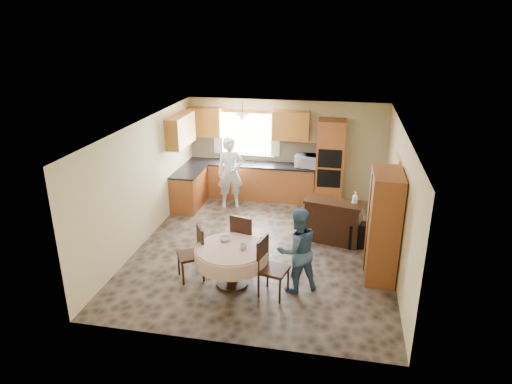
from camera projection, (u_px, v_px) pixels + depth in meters
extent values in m
cube|color=brown|center=(264.00, 247.00, 9.30)|extent=(5.00, 6.00, 0.01)
cube|color=white|center=(265.00, 126.00, 8.41)|extent=(5.00, 6.00, 0.01)
cube|color=#CAB982|center=(285.00, 149.00, 11.61)|extent=(5.00, 0.02, 2.50)
cube|color=#CAB982|center=(226.00, 267.00, 6.11)|extent=(5.00, 0.02, 2.50)
cube|color=#CAB982|center=(144.00, 182.00, 9.31)|extent=(0.02, 6.00, 2.50)
cube|color=#CAB982|center=(398.00, 199.00, 8.41)|extent=(0.02, 6.00, 2.50)
cube|color=white|center=(247.00, 134.00, 11.65)|extent=(1.40, 0.03, 1.10)
cube|color=white|center=(218.00, 132.00, 11.72)|extent=(0.22, 0.02, 1.15)
cube|color=white|center=(275.00, 134.00, 11.45)|extent=(0.22, 0.02, 1.15)
cube|color=#AE5C2E|center=(250.00, 181.00, 11.78)|extent=(3.30, 0.60, 0.88)
cube|color=black|center=(250.00, 164.00, 11.61)|extent=(3.30, 0.64, 0.04)
cube|color=#AE5C2E|center=(189.00, 189.00, 11.19)|extent=(0.60, 1.20, 0.88)
cube|color=black|center=(188.00, 172.00, 11.03)|extent=(0.64, 1.20, 0.04)
cube|color=tan|center=(253.00, 150.00, 11.78)|extent=(3.30, 0.02, 0.55)
cube|color=#B57C2D|center=(205.00, 122.00, 11.59)|extent=(0.85, 0.33, 0.72)
cube|color=#B57C2D|center=(291.00, 125.00, 11.20)|extent=(0.90, 0.33, 0.72)
cube|color=#B57C2D|center=(181.00, 130.00, 10.69)|extent=(0.33, 1.20, 0.72)
cube|color=#AE5C2E|center=(330.00, 163.00, 11.19)|extent=(0.66, 0.62, 2.12)
cube|color=black|center=(330.00, 159.00, 10.83)|extent=(0.56, 0.01, 0.45)
cube|color=black|center=(329.00, 179.00, 11.01)|extent=(0.56, 0.01, 0.45)
cone|color=beige|center=(242.00, 118.00, 11.02)|extent=(0.36, 0.36, 0.18)
cube|color=#361A0E|center=(333.00, 223.00, 9.41)|extent=(1.25, 0.75, 0.84)
cube|color=black|center=(357.00, 235.00, 9.23)|extent=(0.42, 0.34, 0.52)
cube|color=#AE5C2E|center=(383.00, 225.00, 7.98)|extent=(0.51, 1.02, 1.95)
cylinder|color=#361A0E|center=(232.00, 268.00, 7.89)|extent=(0.19, 0.19, 0.65)
cylinder|color=#361A0E|center=(232.00, 283.00, 8.00)|extent=(0.56, 0.56, 0.04)
cylinder|color=#EFE2C3|center=(231.00, 249.00, 7.76)|extent=(1.20, 1.20, 0.05)
cylinder|color=#EFE2C3|center=(231.00, 256.00, 7.81)|extent=(1.26, 1.26, 0.26)
cube|color=#361A0E|center=(190.00, 255.00, 8.04)|extent=(0.58, 0.58, 0.05)
cube|color=#361A0E|center=(200.00, 240.00, 8.00)|extent=(0.25, 0.37, 0.50)
cylinder|color=#361A0E|center=(178.00, 271.00, 7.99)|extent=(0.04, 0.04, 0.43)
cylinder|color=#361A0E|center=(198.00, 273.00, 7.92)|extent=(0.04, 0.04, 0.43)
cylinder|color=#361A0E|center=(185.00, 261.00, 8.32)|extent=(0.04, 0.04, 0.43)
cylinder|color=#361A0E|center=(204.00, 263.00, 8.26)|extent=(0.04, 0.04, 0.43)
cube|color=#361A0E|center=(246.00, 240.00, 8.54)|extent=(0.54, 0.54, 0.05)
cube|color=#361A0E|center=(241.00, 230.00, 8.26)|extent=(0.43, 0.14, 0.54)
cylinder|color=#361A0E|center=(234.00, 256.00, 8.49)|extent=(0.04, 0.04, 0.46)
cylinder|color=#361A0E|center=(254.00, 258.00, 8.42)|extent=(0.04, 0.04, 0.46)
cylinder|color=#361A0E|center=(238.00, 246.00, 8.84)|extent=(0.04, 0.04, 0.46)
cylinder|color=#361A0E|center=(258.00, 248.00, 8.77)|extent=(0.04, 0.04, 0.46)
cube|color=#361A0E|center=(274.00, 270.00, 7.53)|extent=(0.53, 0.53, 0.05)
cube|color=#361A0E|center=(263.00, 252.00, 7.51)|extent=(0.14, 0.42, 0.53)
cylinder|color=#361A0E|center=(260.00, 288.00, 7.48)|extent=(0.04, 0.04, 0.45)
cylinder|color=#361A0E|center=(283.00, 290.00, 7.41)|extent=(0.04, 0.04, 0.45)
cylinder|color=#361A0E|center=(264.00, 276.00, 7.83)|extent=(0.04, 0.04, 0.45)
cylinder|color=#361A0E|center=(286.00, 278.00, 7.76)|extent=(0.04, 0.04, 0.45)
cube|color=yellow|center=(397.00, 170.00, 8.60)|extent=(0.05, 0.63, 0.52)
cube|color=#A8BAC5|center=(396.00, 170.00, 8.60)|extent=(0.01, 0.52, 0.41)
imported|color=silver|center=(307.00, 161.00, 11.24)|extent=(0.63, 0.47, 0.32)
imported|color=silver|center=(230.00, 173.00, 11.03)|extent=(0.73, 0.59, 1.74)
imported|color=#3E5F88|center=(297.00, 250.00, 7.61)|extent=(0.91, 0.85, 1.49)
imported|color=#B2B2B2|center=(316.00, 202.00, 9.32)|extent=(0.25, 0.25, 0.05)
imported|color=silver|center=(355.00, 199.00, 9.14)|extent=(0.14, 0.14, 0.29)
imported|color=#B2B2B2|center=(243.00, 247.00, 7.69)|extent=(0.15, 0.15, 0.09)
imported|color=#B2B2B2|center=(225.00, 239.00, 7.99)|extent=(0.24, 0.24, 0.06)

